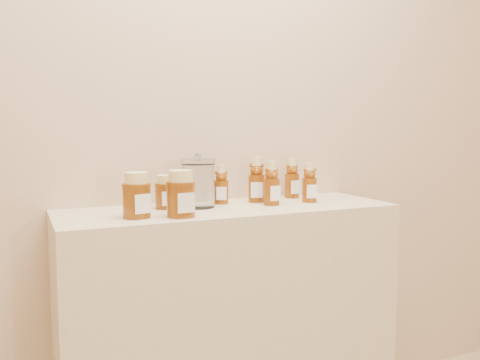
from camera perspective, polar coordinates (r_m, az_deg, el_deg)
name	(u,v)px	position (r m, az deg, el deg)	size (l,w,h in m)	color
wall_back	(209,84)	(1.98, -3.52, 10.70)	(3.50, 0.02, 2.70)	tan
display_table	(229,329)	(1.94, -1.19, -16.36)	(1.20, 0.40, 0.90)	#C1B08D
bear_bottle_back_left	(221,182)	(1.89, -2.11, -0.21)	(0.06, 0.06, 0.16)	#5F2A07
bear_bottle_back_mid	(257,176)	(1.93, 1.87, 0.40)	(0.07, 0.07, 0.20)	#5F2A07
bear_bottle_back_right	(292,175)	(2.06, 5.86, 0.51)	(0.06, 0.06, 0.18)	#5F2A07
bear_bottle_front_left	(272,180)	(1.86, 3.56, -0.03)	(0.06, 0.06, 0.18)	#5F2A07
bear_bottle_front_right	(310,180)	(1.95, 7.82, 0.05)	(0.06, 0.06, 0.17)	#5F2A07
honey_jar_left	(137,195)	(1.63, -11.55, -1.66)	(0.09, 0.09, 0.14)	#5F2A07
honey_jar_back	(165,192)	(1.80, -8.37, -1.33)	(0.08, 0.08, 0.12)	#5F2A07
honey_jar_front	(181,194)	(1.63, -6.67, -1.53)	(0.09, 0.09, 0.15)	#5F2A07
glass_canister	(198,181)	(1.81, -4.72, -0.13)	(0.12, 0.12, 0.19)	white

